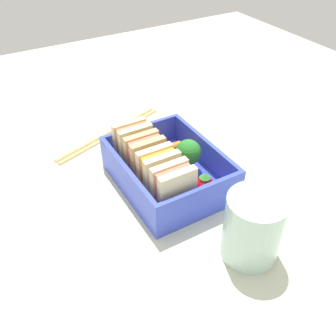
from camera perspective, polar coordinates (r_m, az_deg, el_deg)
name	(u,v)px	position (r cm, az deg, el deg)	size (l,w,h in cm)	color
ground_plane	(168,188)	(53.02, 0.00, -3.13)	(120.00, 120.00, 2.00)	beige
bento_tray	(168,180)	(51.97, 0.00, -1.81)	(16.39, 12.74, 1.20)	blue
bento_rim	(168,165)	(50.33, 0.00, 0.45)	(16.39, 12.74, 4.01)	blue
sandwich_left	(173,188)	(45.05, 0.81, -3.14)	(2.89, 4.92, 6.17)	beige
sandwich_center_left	(159,172)	(47.47, -1.46, -0.61)	(2.89, 4.92, 6.17)	beige
sandwich_center	(145,157)	(50.03, -3.49, 1.66)	(2.89, 4.92, 6.17)	tan
sandwich_center_right	(133,144)	(52.72, -5.33, 3.71)	(2.89, 4.92, 6.17)	beige
strawberry_far_left	(204,184)	(48.54, 5.57, -2.46)	(2.44, 2.44, 3.04)	red
broccoli_floret	(189,154)	(51.01, 3.25, 2.16)	(3.57, 3.57, 4.77)	#96BD65
carrot_stick_far_left	(165,149)	(55.49, -0.39, 2.84)	(1.37, 1.37, 5.10)	orange
chopstick_pair	(110,133)	(62.85, -8.87, 5.36)	(8.26, 20.47, 0.70)	tan
drinking_glass	(253,228)	(41.81, 12.77, -8.89)	(6.41, 6.41, 8.14)	silver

